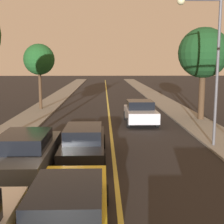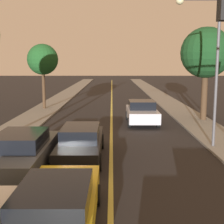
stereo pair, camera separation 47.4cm
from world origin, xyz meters
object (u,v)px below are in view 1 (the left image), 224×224
object	(u,v)px
car_near_lane_second	(84,142)
tree_left_far	(39,60)
car_far_oncoming	(140,112)
tree_right_near	(203,53)
streetlamp_right	(208,51)
car_near_lane_front	(68,209)
car_outer_lane_second	(26,153)

from	to	relation	value
car_near_lane_second	tree_left_far	bearing A→B (deg)	108.08
car_far_oncoming	tree_left_far	bearing A→B (deg)	-38.30
car_near_lane_second	tree_left_far	xyz separation A→B (m)	(-4.67, 14.29, 3.62)
car_far_oncoming	tree_right_near	world-z (taller)	tree_right_near
car_near_lane_second	car_far_oncoming	distance (m)	8.63
car_near_lane_second	streetlamp_right	world-z (taller)	streetlamp_right
car_near_lane_second	tree_right_near	bearing A→B (deg)	48.45
streetlamp_right	tree_left_far	xyz separation A→B (m)	(-10.42, 12.58, -0.26)
car_near_lane_front	car_outer_lane_second	bearing A→B (deg)	114.90
car_near_lane_front	car_outer_lane_second	xyz separation A→B (m)	(-2.03, 4.37, 0.11)
car_outer_lane_second	tree_left_far	world-z (taller)	tree_left_far
car_near_lane_front	tree_right_near	world-z (taller)	tree_right_near
car_near_lane_front	streetlamp_right	distance (m)	10.48
car_outer_lane_second	car_near_lane_second	bearing A→B (deg)	40.60
car_near_lane_second	streetlamp_right	size ratio (longest dim) A/B	0.73
streetlamp_right	car_near_lane_front	bearing A→B (deg)	-126.30
car_near_lane_front	tree_right_near	distance (m)	17.34
car_outer_lane_second	tree_left_far	distance (m)	16.63
tree_left_far	tree_right_near	world-z (taller)	tree_right_near
car_near_lane_second	tree_left_far	distance (m)	15.46
car_outer_lane_second	tree_left_far	xyz separation A→B (m)	(-2.64, 16.03, 3.56)
tree_left_far	tree_right_near	distance (m)	13.64
car_near_lane_front	streetlamp_right	world-z (taller)	streetlamp_right
car_outer_lane_second	car_far_oncoming	size ratio (longest dim) A/B	1.18
tree_right_near	car_outer_lane_second	bearing A→B (deg)	-133.00
tree_left_far	car_near_lane_second	bearing A→B (deg)	-71.92
car_near_lane_front	car_near_lane_second	xyz separation A→B (m)	(0.00, 6.11, 0.06)
car_far_oncoming	tree_left_far	xyz separation A→B (m)	(-8.03, 6.34, 3.58)
car_near_lane_second	car_outer_lane_second	world-z (taller)	car_outer_lane_second
car_outer_lane_second	streetlamp_right	size ratio (longest dim) A/B	0.74
tree_left_far	tree_right_near	xyz separation A→B (m)	(12.49, -5.47, 0.39)
car_far_oncoming	tree_left_far	distance (m)	10.84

